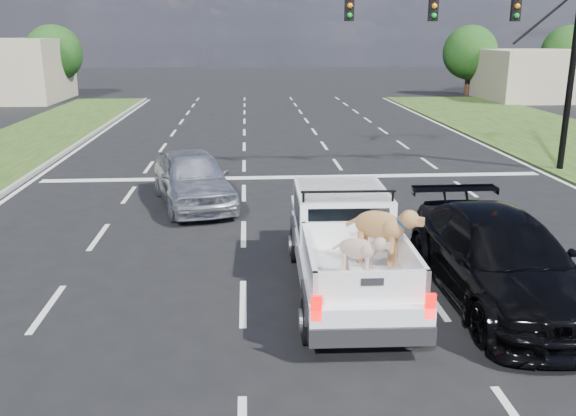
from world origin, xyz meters
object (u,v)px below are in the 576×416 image
(traffic_signal, at_px, (508,34))
(pickup_truck, at_px, (348,244))
(silver_sedan, at_px, (193,178))
(black_coupe, at_px, (500,259))

(traffic_signal, distance_m, pickup_truck, 12.75)
(traffic_signal, height_order, silver_sedan, traffic_signal)
(traffic_signal, relative_size, black_coupe, 1.67)
(silver_sedan, relative_size, black_coupe, 0.85)
(traffic_signal, relative_size, pickup_truck, 1.73)
(black_coupe, bearing_deg, silver_sedan, 130.70)
(traffic_signal, bearing_deg, black_coupe, -111.83)
(traffic_signal, xyz_separation_m, pickup_truck, (-6.95, -9.99, -3.81))
(traffic_signal, bearing_deg, silver_sedan, -160.36)
(traffic_signal, xyz_separation_m, silver_sedan, (-10.38, -3.71, -3.93))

